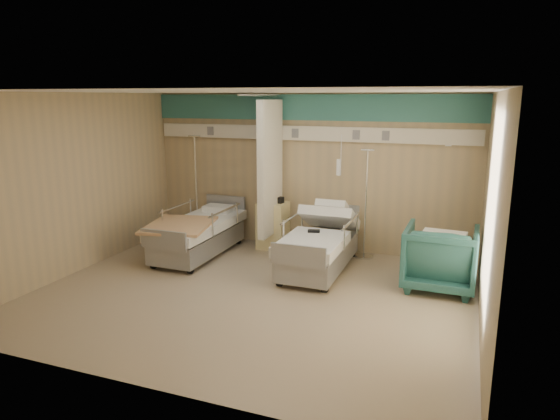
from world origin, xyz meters
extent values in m
cube|color=gray|center=(0.00, 0.00, 0.00)|extent=(6.00, 5.00, 0.00)
cube|color=tan|center=(0.00, 2.50, 1.40)|extent=(6.00, 0.04, 2.80)
cube|color=tan|center=(0.00, -2.50, 1.40)|extent=(6.00, 0.04, 2.80)
cube|color=tan|center=(-3.00, 0.00, 1.40)|extent=(0.04, 5.00, 2.80)
cube|color=tan|center=(3.00, 0.00, 1.40)|extent=(0.04, 5.00, 2.80)
cube|color=white|center=(0.00, 0.00, 2.80)|extent=(6.00, 5.00, 0.04)
cube|color=#317370|center=(0.00, 2.48, 2.55)|extent=(6.00, 0.04, 0.45)
cube|color=beige|center=(0.00, 2.45, 2.10)|extent=(5.88, 0.08, 0.25)
cylinder|color=silver|center=(-0.50, 1.60, 2.76)|extent=(0.03, 1.80, 0.03)
cube|color=white|center=(-0.50, 1.95, 1.51)|extent=(0.12, 0.90, 2.35)
cube|color=#F1DF97|center=(-0.55, 2.20, 0.42)|extent=(0.50, 0.48, 0.85)
imported|color=#1F4E4C|center=(2.45, 1.17, 0.47)|extent=(1.01, 1.04, 0.93)
cube|color=white|center=(2.47, 1.18, 0.97)|extent=(0.65, 0.59, 0.07)
cylinder|color=silver|center=(1.14, 2.22, 0.01)|extent=(0.34, 0.34, 0.03)
cylinder|color=silver|center=(1.14, 2.22, 0.93)|extent=(0.03, 0.03, 1.87)
cylinder|color=silver|center=(1.14, 2.22, 1.87)|extent=(0.22, 0.03, 0.03)
cylinder|color=silver|center=(-2.08, 2.10, 0.02)|extent=(0.36, 0.36, 0.03)
cylinder|color=silver|center=(-2.08, 2.10, 1.01)|extent=(0.03, 0.03, 2.02)
cylinder|color=silver|center=(-2.08, 2.10, 2.02)|extent=(0.24, 0.03, 0.03)
cube|color=black|center=(0.51, 1.27, 0.65)|extent=(0.21, 0.13, 0.04)
cube|color=tan|center=(-1.69, 0.84, 0.65)|extent=(1.25, 1.44, 0.04)
cube|color=black|center=(-0.46, 2.22, 0.91)|extent=(0.22, 0.17, 0.11)
cylinder|color=white|center=(-0.63, 2.30, 0.92)|extent=(0.12, 0.12, 0.14)
camera|label=1|loc=(2.71, -6.07, 2.73)|focal=32.00mm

